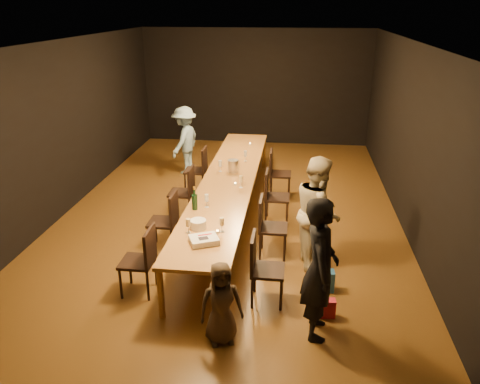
# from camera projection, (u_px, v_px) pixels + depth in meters

# --- Properties ---
(ground) EXTENTS (10.00, 10.00, 0.00)m
(ground) POSITION_uv_depth(u_px,v_px,m) (229.00, 218.00, 8.35)
(ground) COLOR #472B11
(ground) RESTS_ON ground
(room_shell) EXTENTS (6.04, 10.04, 3.02)m
(room_shell) POSITION_uv_depth(u_px,v_px,m) (228.00, 102.00, 7.57)
(room_shell) COLOR black
(room_shell) RESTS_ON ground
(table) EXTENTS (0.90, 6.00, 0.75)m
(table) POSITION_uv_depth(u_px,v_px,m) (229.00, 182.00, 8.09)
(table) COLOR #99622C
(table) RESTS_ON ground
(chair_right_0) EXTENTS (0.42, 0.42, 0.93)m
(chair_right_0) POSITION_uv_depth(u_px,v_px,m) (268.00, 269.00, 5.87)
(chair_right_0) COLOR black
(chair_right_0) RESTS_ON ground
(chair_right_1) EXTENTS (0.42, 0.42, 0.93)m
(chair_right_1) POSITION_uv_depth(u_px,v_px,m) (273.00, 227.00, 6.97)
(chair_right_1) COLOR black
(chair_right_1) RESTS_ON ground
(chair_right_2) EXTENTS (0.42, 0.42, 0.93)m
(chair_right_2) POSITION_uv_depth(u_px,v_px,m) (277.00, 197.00, 8.08)
(chair_right_2) COLOR black
(chair_right_2) RESTS_ON ground
(chair_right_3) EXTENTS (0.42, 0.42, 0.93)m
(chair_right_3) POSITION_uv_depth(u_px,v_px,m) (280.00, 173.00, 9.18)
(chair_right_3) COLOR black
(chair_right_3) RESTS_ON ground
(chair_left_0) EXTENTS (0.42, 0.42, 0.93)m
(chair_left_0) POSITION_uv_depth(u_px,v_px,m) (137.00, 261.00, 6.06)
(chair_left_0) COLOR black
(chair_left_0) RESTS_ON ground
(chair_left_1) EXTENTS (0.42, 0.42, 0.93)m
(chair_left_1) POSITION_uv_depth(u_px,v_px,m) (163.00, 221.00, 7.17)
(chair_left_1) COLOR black
(chair_left_1) RESTS_ON ground
(chair_left_2) EXTENTS (0.42, 0.42, 0.93)m
(chair_left_2) POSITION_uv_depth(u_px,v_px,m) (181.00, 192.00, 8.27)
(chair_left_2) COLOR black
(chair_left_2) RESTS_ON ground
(chair_left_3) EXTENTS (0.42, 0.42, 0.93)m
(chair_left_3) POSITION_uv_depth(u_px,v_px,m) (195.00, 170.00, 9.38)
(chair_left_3) COLOR black
(chair_left_3) RESTS_ON ground
(woman_birthday) EXTENTS (0.42, 0.63, 1.70)m
(woman_birthday) POSITION_uv_depth(u_px,v_px,m) (320.00, 269.00, 5.16)
(woman_birthday) COLOR black
(woman_birthday) RESTS_ON ground
(woman_tan) EXTENTS (0.74, 0.88, 1.63)m
(woman_tan) POSITION_uv_depth(u_px,v_px,m) (317.00, 211.00, 6.66)
(woman_tan) COLOR beige
(woman_tan) RESTS_ON ground
(man_blue) EXTENTS (0.77, 1.07, 1.50)m
(man_blue) POSITION_uv_depth(u_px,v_px,m) (185.00, 140.00, 10.36)
(man_blue) COLOR #82A9CA
(man_blue) RESTS_ON ground
(child) EXTENTS (0.56, 0.46, 0.99)m
(child) POSITION_uv_depth(u_px,v_px,m) (221.00, 303.00, 5.16)
(child) COLOR #3A2D20
(child) RESTS_ON ground
(gift_bag_red) EXTENTS (0.21, 0.13, 0.24)m
(gift_bag_red) POSITION_uv_depth(u_px,v_px,m) (327.00, 308.00, 5.69)
(gift_bag_red) COLOR red
(gift_bag_red) RESTS_ON ground
(gift_bag_blue) EXTENTS (0.24, 0.17, 0.29)m
(gift_bag_blue) POSITION_uv_depth(u_px,v_px,m) (325.00, 281.00, 6.21)
(gift_bag_blue) COLOR #235B9B
(gift_bag_blue) RESTS_ON ground
(birthday_cake) EXTENTS (0.43, 0.40, 0.08)m
(birthday_cake) POSITION_uv_depth(u_px,v_px,m) (204.00, 240.00, 5.91)
(birthday_cake) COLOR white
(birthday_cake) RESTS_ON table
(plate_stack) EXTENTS (0.23, 0.23, 0.12)m
(plate_stack) POSITION_uv_depth(u_px,v_px,m) (198.00, 224.00, 6.28)
(plate_stack) COLOR white
(plate_stack) RESTS_ON table
(champagne_bottle) EXTENTS (0.09, 0.09, 0.36)m
(champagne_bottle) POSITION_uv_depth(u_px,v_px,m) (195.00, 198.00, 6.82)
(champagne_bottle) COLOR black
(champagne_bottle) RESTS_ON table
(ice_bucket) EXTENTS (0.25, 0.25, 0.22)m
(ice_bucket) POSITION_uv_depth(u_px,v_px,m) (233.00, 166.00, 8.39)
(ice_bucket) COLOR silver
(ice_bucket) RESTS_ON table
(wineglass_0) EXTENTS (0.06, 0.06, 0.21)m
(wineglass_0) POSITION_uv_depth(u_px,v_px,m) (188.00, 226.00, 6.14)
(wineglass_0) COLOR beige
(wineglass_0) RESTS_ON table
(wineglass_1) EXTENTS (0.06, 0.06, 0.21)m
(wineglass_1) POSITION_uv_depth(u_px,v_px,m) (222.00, 225.00, 6.17)
(wineglass_1) COLOR beige
(wineglass_1) RESTS_ON table
(wineglass_2) EXTENTS (0.06, 0.06, 0.21)m
(wineglass_2) POSITION_uv_depth(u_px,v_px,m) (207.00, 201.00, 6.92)
(wineglass_2) COLOR silver
(wineglass_2) RESTS_ON table
(wineglass_3) EXTENTS (0.06, 0.06, 0.21)m
(wineglass_3) POSITION_uv_depth(u_px,v_px,m) (241.00, 182.00, 7.66)
(wineglass_3) COLOR beige
(wineglass_3) RESTS_ON table
(wineglass_4) EXTENTS (0.06, 0.06, 0.21)m
(wineglass_4) POSITION_uv_depth(u_px,v_px,m) (220.00, 166.00, 8.40)
(wineglass_4) COLOR silver
(wineglass_4) RESTS_ON table
(wineglass_5) EXTENTS (0.06, 0.06, 0.21)m
(wineglass_5) POSITION_uv_depth(u_px,v_px,m) (245.00, 156.00, 8.95)
(wineglass_5) COLOR silver
(wineglass_5) RESTS_ON table
(tealight_near) EXTENTS (0.05, 0.05, 0.03)m
(tealight_near) POSITION_uv_depth(u_px,v_px,m) (217.00, 232.00, 6.18)
(tealight_near) COLOR #B2B7B2
(tealight_near) RESTS_ON table
(tealight_mid) EXTENTS (0.05, 0.05, 0.03)m
(tealight_mid) POSITION_uv_depth(u_px,v_px,m) (235.00, 184.00, 7.81)
(tealight_mid) COLOR #B2B7B2
(tealight_mid) RESTS_ON table
(tealight_far) EXTENTS (0.05, 0.05, 0.03)m
(tealight_far) POSITION_uv_depth(u_px,v_px,m) (250.00, 144.00, 10.03)
(tealight_far) COLOR #B2B7B2
(tealight_far) RESTS_ON table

